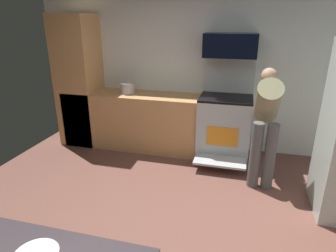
{
  "coord_description": "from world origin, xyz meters",
  "views": [
    {
      "loc": [
        0.73,
        -2.25,
        2.03
      ],
      "look_at": [
        0.06,
        0.3,
        1.05
      ],
      "focal_mm": 31.14,
      "sensor_mm": 36.0,
      "label": 1
    }
  ],
  "objects": [
    {
      "name": "oven_range",
      "position": [
        0.5,
        1.97,
        0.51
      ],
      "size": [
        0.76,
        0.97,
        1.5
      ],
      "color": "#B6BDC1",
      "rests_on": "ground"
    },
    {
      "name": "wall_back",
      "position": [
        0.0,
        2.34,
        1.3
      ],
      "size": [
        5.2,
        0.12,
        2.6
      ],
      "primitive_type": "cube",
      "color": "silver",
      "rests_on": "ground"
    },
    {
      "name": "ground_plane",
      "position": [
        0.0,
        0.0,
        -0.01
      ],
      "size": [
        5.2,
        4.8,
        0.02
      ],
      "primitive_type": "cube",
      "color": "brown"
    },
    {
      "name": "lower_cabinet_run",
      "position": [
        -0.9,
        1.98,
        0.45
      ],
      "size": [
        2.4,
        0.6,
        0.9
      ],
      "primitive_type": "cube",
      "color": "tan",
      "rests_on": "ground"
    },
    {
      "name": "cabinet_column",
      "position": [
        -1.9,
        1.98,
        1.05
      ],
      "size": [
        0.6,
        0.6,
        2.1
      ],
      "primitive_type": "cube",
      "color": "tan",
      "rests_on": "ground"
    },
    {
      "name": "stock_pot",
      "position": [
        -1.06,
        1.98,
        0.98
      ],
      "size": [
        0.23,
        0.23,
        0.17
      ],
      "primitive_type": "cylinder",
      "color": "#BAB0B6",
      "rests_on": "lower_cabinet_run"
    },
    {
      "name": "microwave",
      "position": [
        0.5,
        2.06,
        1.67
      ],
      "size": [
        0.74,
        0.38,
        0.33
      ],
      "primitive_type": "cube",
      "color": "black",
      "rests_on": "oven_range"
    },
    {
      "name": "person_cook",
      "position": [
        1.03,
        1.34,
        0.87
      ],
      "size": [
        0.31,
        0.67,
        1.44
      ],
      "color": "#545454",
      "rests_on": "ground"
    }
  ]
}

